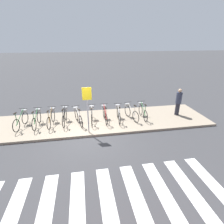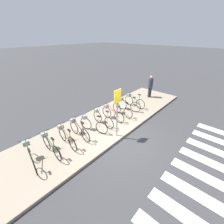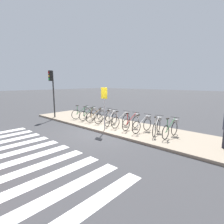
{
  "view_description": "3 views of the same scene",
  "coord_description": "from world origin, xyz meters",
  "px_view_note": "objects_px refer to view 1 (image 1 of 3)",
  "views": [
    {
      "loc": [
        -0.08,
        -7.59,
        4.55
      ],
      "look_at": [
        1.36,
        0.59,
        1.03
      ],
      "focal_mm": 28.0,
      "sensor_mm": 36.0,
      "label": 1
    },
    {
      "loc": [
        -4.49,
        -3.5,
        4.58
      ],
      "look_at": [
        0.32,
        0.78,
        1.17
      ],
      "focal_mm": 24.0,
      "sensor_mm": 36.0,
      "label": 2
    },
    {
      "loc": [
        6.77,
        -6.43,
        2.73
      ],
      "look_at": [
        -0.21,
        1.27,
        0.98
      ],
      "focal_mm": 28.0,
      "sensor_mm": 36.0,
      "label": 3
    }
  ],
  "objects_px": {
    "parked_bicycle_1": "(37,118)",
    "sign_post": "(87,103)",
    "parked_bicycle_0": "(21,119)",
    "parked_bicycle_3": "(65,116)",
    "parked_bicycle_8": "(131,112)",
    "parked_bicycle_4": "(78,116)",
    "parked_bicycle_9": "(143,111)",
    "parked_bicycle_6": "(105,114)",
    "parked_bicycle_7": "(118,113)",
    "pedestrian": "(178,101)",
    "parked_bicycle_2": "(51,117)"
  },
  "relations": [
    {
      "from": "parked_bicycle_2",
      "to": "parked_bicycle_7",
      "type": "distance_m",
      "value": 3.75
    },
    {
      "from": "parked_bicycle_2",
      "to": "pedestrian",
      "type": "height_order",
      "value": "pedestrian"
    },
    {
      "from": "parked_bicycle_1",
      "to": "parked_bicycle_2",
      "type": "distance_m",
      "value": 0.75
    },
    {
      "from": "parked_bicycle_6",
      "to": "parked_bicycle_7",
      "type": "distance_m",
      "value": 0.79
    },
    {
      "from": "parked_bicycle_8",
      "to": "parked_bicycle_2",
      "type": "bearing_deg",
      "value": 179.87
    },
    {
      "from": "parked_bicycle_1",
      "to": "parked_bicycle_6",
      "type": "relative_size",
      "value": 1.0
    },
    {
      "from": "parked_bicycle_0",
      "to": "parked_bicycle_3",
      "type": "height_order",
      "value": "same"
    },
    {
      "from": "parked_bicycle_1",
      "to": "pedestrian",
      "type": "relative_size",
      "value": 0.96
    },
    {
      "from": "parked_bicycle_1",
      "to": "sign_post",
      "type": "xyz_separation_m",
      "value": [
        2.73,
        -1.27,
        1.17
      ]
    },
    {
      "from": "parked_bicycle_3",
      "to": "parked_bicycle_6",
      "type": "xyz_separation_m",
      "value": [
        2.25,
        -0.11,
        0.0
      ]
    },
    {
      "from": "parked_bicycle_0",
      "to": "parked_bicycle_8",
      "type": "bearing_deg",
      "value": -0.08
    },
    {
      "from": "parked_bicycle_1",
      "to": "parked_bicycle_3",
      "type": "distance_m",
      "value": 1.46
    },
    {
      "from": "parked_bicycle_1",
      "to": "parked_bicycle_8",
      "type": "height_order",
      "value": "same"
    },
    {
      "from": "parked_bicycle_1",
      "to": "sign_post",
      "type": "distance_m",
      "value": 3.22
    },
    {
      "from": "parked_bicycle_7",
      "to": "sign_post",
      "type": "relative_size",
      "value": 0.68
    },
    {
      "from": "parked_bicycle_3",
      "to": "pedestrian",
      "type": "relative_size",
      "value": 0.96
    },
    {
      "from": "pedestrian",
      "to": "parked_bicycle_4",
      "type": "bearing_deg",
      "value": -178.67
    },
    {
      "from": "parked_bicycle_9",
      "to": "parked_bicycle_6",
      "type": "bearing_deg",
      "value": -178.44
    },
    {
      "from": "parked_bicycle_1",
      "to": "parked_bicycle_7",
      "type": "xyz_separation_m",
      "value": [
        4.5,
        -0.11,
        0.0
      ]
    },
    {
      "from": "parked_bicycle_6",
      "to": "parked_bicycle_3",
      "type": "bearing_deg",
      "value": 177.24
    },
    {
      "from": "parked_bicycle_7",
      "to": "parked_bicycle_9",
      "type": "height_order",
      "value": "same"
    },
    {
      "from": "parked_bicycle_0",
      "to": "parked_bicycle_7",
      "type": "bearing_deg",
      "value": -1.24
    },
    {
      "from": "parked_bicycle_1",
      "to": "parked_bicycle_2",
      "type": "relative_size",
      "value": 1.0
    },
    {
      "from": "parked_bicycle_4",
      "to": "pedestrian",
      "type": "xyz_separation_m",
      "value": [
        6.07,
        0.14,
        0.44
      ]
    },
    {
      "from": "parked_bicycle_6",
      "to": "parked_bicycle_9",
      "type": "relative_size",
      "value": 1.0
    },
    {
      "from": "parked_bicycle_7",
      "to": "parked_bicycle_8",
      "type": "distance_m",
      "value": 0.77
    },
    {
      "from": "parked_bicycle_1",
      "to": "parked_bicycle_6",
      "type": "distance_m",
      "value": 3.72
    },
    {
      "from": "parked_bicycle_1",
      "to": "parked_bicycle_8",
      "type": "xyz_separation_m",
      "value": [
        5.26,
        -0.01,
        0.0
      ]
    },
    {
      "from": "parked_bicycle_8",
      "to": "parked_bicycle_1",
      "type": "bearing_deg",
      "value": 179.93
    },
    {
      "from": "parked_bicycle_1",
      "to": "parked_bicycle_2",
      "type": "height_order",
      "value": "same"
    },
    {
      "from": "parked_bicycle_0",
      "to": "parked_bicycle_2",
      "type": "bearing_deg",
      "value": 0.08
    },
    {
      "from": "parked_bicycle_3",
      "to": "parked_bicycle_8",
      "type": "xyz_separation_m",
      "value": [
        3.8,
        -0.07,
        0.0
      ]
    },
    {
      "from": "parked_bicycle_4",
      "to": "parked_bicycle_9",
      "type": "bearing_deg",
      "value": 1.5
    },
    {
      "from": "parked_bicycle_4",
      "to": "sign_post",
      "type": "bearing_deg",
      "value": -65.89
    },
    {
      "from": "parked_bicycle_0",
      "to": "parked_bicycle_4",
      "type": "relative_size",
      "value": 1.01
    },
    {
      "from": "pedestrian",
      "to": "parked_bicycle_8",
      "type": "bearing_deg",
      "value": -178.74
    },
    {
      "from": "parked_bicycle_6",
      "to": "sign_post",
      "type": "bearing_deg",
      "value": -129.0
    },
    {
      "from": "parked_bicycle_6",
      "to": "parked_bicycle_9",
      "type": "xyz_separation_m",
      "value": [
        2.28,
        0.06,
        0.0
      ]
    },
    {
      "from": "parked_bicycle_3",
      "to": "parked_bicycle_0",
      "type": "bearing_deg",
      "value": -178.39
    },
    {
      "from": "parked_bicycle_3",
      "to": "parked_bicycle_4",
      "type": "distance_m",
      "value": 0.75
    },
    {
      "from": "parked_bicycle_4",
      "to": "pedestrian",
      "type": "height_order",
      "value": "pedestrian"
    },
    {
      "from": "parked_bicycle_9",
      "to": "parked_bicycle_8",
      "type": "bearing_deg",
      "value": -178.09
    },
    {
      "from": "parked_bicycle_2",
      "to": "sign_post",
      "type": "distance_m",
      "value": 2.62
    },
    {
      "from": "parked_bicycle_0",
      "to": "parked_bicycle_6",
      "type": "distance_m",
      "value": 4.5
    },
    {
      "from": "parked_bicycle_2",
      "to": "parked_bicycle_3",
      "type": "bearing_deg",
      "value": 4.9
    },
    {
      "from": "parked_bicycle_1",
      "to": "parked_bicycle_8",
      "type": "relative_size",
      "value": 1.03
    },
    {
      "from": "parked_bicycle_1",
      "to": "parked_bicycle_0",
      "type": "bearing_deg",
      "value": 179.88
    },
    {
      "from": "parked_bicycle_3",
      "to": "parked_bicycle_4",
      "type": "bearing_deg",
      "value": -11.23
    },
    {
      "from": "parked_bicycle_2",
      "to": "parked_bicycle_1",
      "type": "bearing_deg",
      "value": -179.71
    },
    {
      "from": "parked_bicycle_0",
      "to": "sign_post",
      "type": "distance_m",
      "value": 3.91
    }
  ]
}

